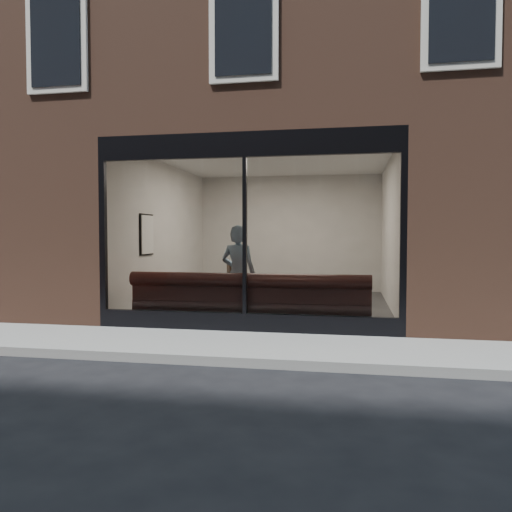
% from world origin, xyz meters
% --- Properties ---
extents(ground, '(120.00, 120.00, 0.00)m').
position_xyz_m(ground, '(0.00, 0.00, 0.00)').
color(ground, black).
rests_on(ground, ground).
extents(sidewalk_near, '(40.00, 2.00, 0.01)m').
position_xyz_m(sidewalk_near, '(0.00, 1.00, 0.01)').
color(sidewalk_near, gray).
rests_on(sidewalk_near, ground).
extents(kerb_near, '(40.00, 0.10, 0.12)m').
position_xyz_m(kerb_near, '(0.00, -0.05, 0.06)').
color(kerb_near, gray).
rests_on(kerb_near, ground).
extents(host_building_pier_left, '(2.50, 12.00, 3.20)m').
position_xyz_m(host_building_pier_left, '(-3.75, 8.00, 1.60)').
color(host_building_pier_left, brown).
rests_on(host_building_pier_left, ground).
extents(host_building_pier_right, '(2.50, 12.00, 3.20)m').
position_xyz_m(host_building_pier_right, '(3.75, 8.00, 1.60)').
color(host_building_pier_right, brown).
rests_on(host_building_pier_right, ground).
extents(host_building_backfill, '(5.00, 6.00, 3.20)m').
position_xyz_m(host_building_backfill, '(0.00, 11.00, 1.60)').
color(host_building_backfill, brown).
rests_on(host_building_backfill, ground).
extents(cafe_floor, '(6.00, 6.00, 0.00)m').
position_xyz_m(cafe_floor, '(0.00, 5.00, 0.02)').
color(cafe_floor, '#2D2D30').
rests_on(cafe_floor, ground).
extents(cafe_ceiling, '(6.00, 6.00, 0.00)m').
position_xyz_m(cafe_ceiling, '(0.00, 5.00, 3.19)').
color(cafe_ceiling, white).
rests_on(cafe_ceiling, host_building_upper).
extents(cafe_wall_back, '(5.00, 0.00, 5.00)m').
position_xyz_m(cafe_wall_back, '(0.00, 7.99, 1.60)').
color(cafe_wall_back, beige).
rests_on(cafe_wall_back, ground).
extents(cafe_wall_left, '(0.00, 6.00, 6.00)m').
position_xyz_m(cafe_wall_left, '(-2.49, 5.00, 1.60)').
color(cafe_wall_left, beige).
rests_on(cafe_wall_left, ground).
extents(cafe_wall_right, '(0.00, 6.00, 6.00)m').
position_xyz_m(cafe_wall_right, '(2.49, 5.00, 1.60)').
color(cafe_wall_right, beige).
rests_on(cafe_wall_right, ground).
extents(storefront_kick, '(5.00, 0.10, 0.30)m').
position_xyz_m(storefront_kick, '(0.00, 2.05, 0.15)').
color(storefront_kick, black).
rests_on(storefront_kick, ground).
extents(storefront_header, '(5.00, 0.10, 0.40)m').
position_xyz_m(storefront_header, '(0.00, 2.05, 3.00)').
color(storefront_header, black).
rests_on(storefront_header, host_building_upper).
extents(storefront_mullion, '(0.06, 0.10, 2.50)m').
position_xyz_m(storefront_mullion, '(0.00, 2.05, 1.55)').
color(storefront_mullion, black).
rests_on(storefront_mullion, storefront_kick).
extents(storefront_glass, '(4.80, 0.00, 4.80)m').
position_xyz_m(storefront_glass, '(0.00, 2.02, 1.55)').
color(storefront_glass, white).
rests_on(storefront_glass, storefront_kick).
extents(banquette, '(4.00, 0.55, 0.45)m').
position_xyz_m(banquette, '(0.00, 2.45, 0.23)').
color(banquette, '#371A14').
rests_on(banquette, cafe_floor).
extents(person, '(0.70, 0.52, 1.74)m').
position_xyz_m(person, '(-0.27, 2.76, 0.87)').
color(person, '#9ABCD4').
rests_on(person, cafe_floor).
extents(cafe_table_left, '(0.66, 0.66, 0.04)m').
position_xyz_m(cafe_table_left, '(-0.71, 3.00, 0.74)').
color(cafe_table_left, black).
rests_on(cafe_table_left, cafe_floor).
extents(cafe_table_right, '(0.67, 0.67, 0.04)m').
position_xyz_m(cafe_table_right, '(0.80, 3.19, 0.74)').
color(cafe_table_right, black).
rests_on(cafe_table_right, cafe_floor).
extents(cafe_chair_left, '(0.58, 0.58, 0.04)m').
position_xyz_m(cafe_chair_left, '(-0.96, 4.13, 0.24)').
color(cafe_chair_left, black).
rests_on(cafe_chair_left, cafe_floor).
extents(wall_poster, '(0.02, 0.59, 0.79)m').
position_xyz_m(wall_poster, '(-2.45, 3.93, 1.57)').
color(wall_poster, white).
rests_on(wall_poster, cafe_wall_left).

